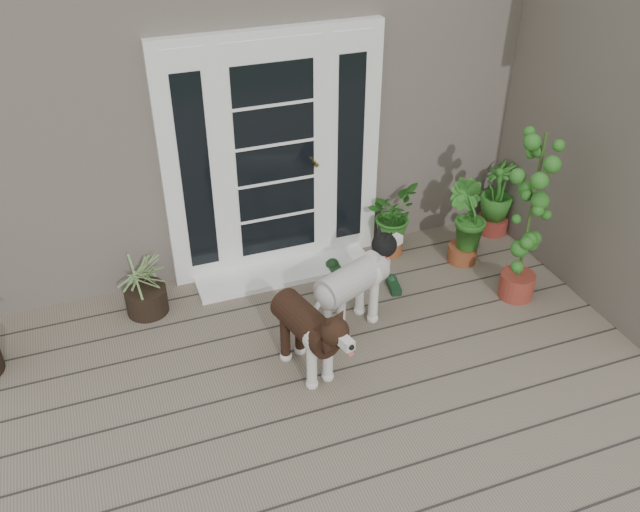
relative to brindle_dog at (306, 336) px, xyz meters
name	(u,v)px	position (x,y,z in m)	size (l,w,h in m)	color
deck	(401,431)	(0.43, -0.75, -0.39)	(6.20, 4.60, 0.12)	#6B5B4C
house_main	(234,45)	(0.43, 3.50, 1.10)	(7.40, 4.00, 3.10)	#665E54
door_unit	(274,157)	(0.23, 1.45, 0.74)	(1.90, 0.14, 2.15)	white
door_step	(285,272)	(0.23, 1.25, -0.31)	(1.60, 0.40, 0.05)	white
brindle_dog	(306,336)	(0.00, 0.00, 0.00)	(0.34, 0.79, 0.66)	black
white_dog	(352,293)	(0.51, 0.35, 0.01)	(0.35, 0.81, 0.68)	white
spider_plant	(143,281)	(-1.01, 1.14, -0.02)	(0.58, 0.58, 0.61)	#A6B972
herb_a	(391,225)	(1.28, 1.25, -0.02)	(0.48, 0.48, 0.61)	#1A5D1E
herb_b	(465,233)	(1.85, 0.89, -0.04)	(0.39, 0.39, 0.59)	#1D4E16
herb_c	(495,204)	(2.40, 1.25, -0.02)	(0.39, 0.39, 0.61)	#185619
sapling	(530,217)	(2.01, 0.25, 0.46)	(0.46, 0.46, 1.58)	#205618
clog_left	(394,285)	(1.06, 0.70, -0.29)	(0.12, 0.26, 0.08)	black
clog_right	(336,271)	(0.66, 1.07, -0.28)	(0.14, 0.31, 0.09)	black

